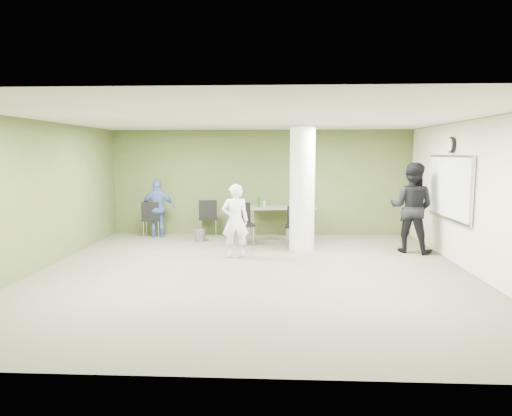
# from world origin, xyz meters

# --- Properties ---
(floor) EXTENTS (8.00, 8.00, 0.00)m
(floor) POSITION_xyz_m (0.00, 0.00, 0.00)
(floor) COLOR #545342
(floor) RESTS_ON ground
(ceiling) EXTENTS (8.00, 8.00, 0.00)m
(ceiling) POSITION_xyz_m (0.00, 0.00, 2.80)
(ceiling) COLOR white
(ceiling) RESTS_ON wall_back
(wall_back) EXTENTS (8.00, 2.80, 0.02)m
(wall_back) POSITION_xyz_m (0.00, 4.00, 1.40)
(wall_back) COLOR #455A2A
(wall_back) RESTS_ON floor
(wall_left) EXTENTS (0.02, 8.00, 2.80)m
(wall_left) POSITION_xyz_m (-4.00, 0.00, 1.40)
(wall_left) COLOR #455A2A
(wall_left) RESTS_ON floor
(wall_right_cream) EXTENTS (0.02, 8.00, 2.80)m
(wall_right_cream) POSITION_xyz_m (4.00, 0.00, 1.40)
(wall_right_cream) COLOR beige
(wall_right_cream) RESTS_ON floor
(column) EXTENTS (0.56, 0.56, 2.80)m
(column) POSITION_xyz_m (1.00, 2.00, 1.40)
(column) COLOR silver
(column) RESTS_ON floor
(whiteboard) EXTENTS (0.05, 2.30, 1.30)m
(whiteboard) POSITION_xyz_m (3.92, 1.20, 1.50)
(whiteboard) COLOR silver
(whiteboard) RESTS_ON wall_right_cream
(wall_clock) EXTENTS (0.06, 0.32, 0.32)m
(wall_clock) POSITION_xyz_m (3.92, 1.20, 2.35)
(wall_clock) COLOR black
(wall_clock) RESTS_ON wall_right_cream
(folding_table) EXTENTS (1.78, 0.96, 1.05)m
(folding_table) POSITION_xyz_m (0.54, 3.54, 0.75)
(folding_table) COLOR gray
(folding_table) RESTS_ON floor
(wastebasket) EXTENTS (0.25, 0.25, 0.29)m
(wastebasket) POSITION_xyz_m (-1.48, 2.89, 0.15)
(wastebasket) COLOR #4C4C4C
(wastebasket) RESTS_ON floor
(chair_back_left) EXTENTS (0.50, 0.50, 0.94)m
(chair_back_left) POSITION_xyz_m (-2.83, 3.39, 0.55)
(chair_back_left) COLOR black
(chair_back_left) RESTS_ON floor
(chair_back_right) EXTENTS (0.55, 0.55, 0.98)m
(chair_back_right) POSITION_xyz_m (-1.37, 3.56, 0.57)
(chair_back_right) COLOR black
(chair_back_right) RESTS_ON floor
(chair_table_left) EXTENTS (0.62, 0.62, 0.99)m
(chair_table_left) POSITION_xyz_m (-0.41, 2.63, 0.58)
(chair_table_left) COLOR black
(chair_table_left) RESTS_ON floor
(chair_table_right) EXTENTS (0.50, 0.50, 0.91)m
(chair_table_right) POSITION_xyz_m (0.89, 2.69, 0.53)
(chair_table_right) COLOR black
(chair_table_right) RESTS_ON floor
(woman_white) EXTENTS (0.62, 0.47, 1.55)m
(woman_white) POSITION_xyz_m (-0.43, 1.21, 0.78)
(woman_white) COLOR white
(woman_white) RESTS_ON floor
(man_black) EXTENTS (1.20, 1.12, 1.98)m
(man_black) POSITION_xyz_m (3.40, 1.90, 0.99)
(man_black) COLOR black
(man_black) RESTS_ON floor
(man_blue) EXTENTS (0.92, 0.45, 1.52)m
(man_blue) POSITION_xyz_m (-2.65, 3.40, 0.76)
(man_blue) COLOR #455FAC
(man_blue) RESTS_ON floor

